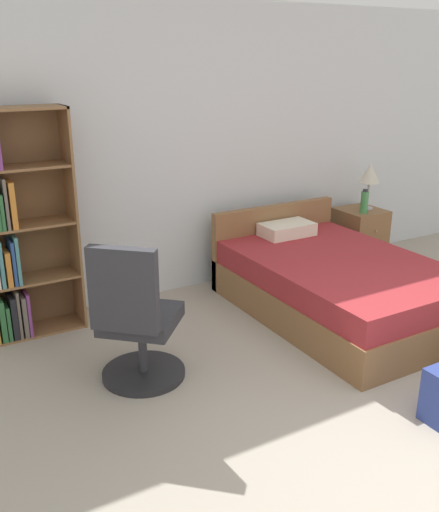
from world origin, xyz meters
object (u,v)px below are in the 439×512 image
object	(u,v)px
table_lamp	(370,174)
bed	(335,284)
bookshelf	(9,234)
office_chair	(136,324)
water_bottle	(364,202)
nightstand	(359,236)

from	to	relation	value
table_lamp	bed	bearing A→B (deg)	-143.56
bookshelf	office_chair	bearing A→B (deg)	-64.51
table_lamp	bookshelf	bearing A→B (deg)	178.71
water_bottle	office_chair	bearing A→B (deg)	-161.55
nightstand	table_lamp	world-z (taller)	table_lamp
office_chair	nightstand	bearing A→B (deg)	19.95
office_chair	nightstand	xyz separation A→B (m)	(2.99, 1.09, -0.15)
bookshelf	water_bottle	distance (m)	3.47
office_chair	bookshelf	bearing A→B (deg)	115.49
office_chair	nightstand	size ratio (longest dim) A/B	1.75
bed	nightstand	size ratio (longest dim) A/B	3.47
nightstand	water_bottle	size ratio (longest dim) A/B	2.37
nightstand	table_lamp	xyz separation A→B (m)	(0.06, -0.01, 0.67)
table_lamp	water_bottle	size ratio (longest dim) A/B	1.94
bookshelf	office_chair	distance (m)	1.34
bed	water_bottle	xyz separation A→B (m)	(0.99, 0.73, 0.45)
office_chair	water_bottle	bearing A→B (deg)	18.45
bed	office_chair	distance (m)	1.95
bookshelf	table_lamp	distance (m)	3.61
nightstand	bed	bearing A→B (deg)	-141.53
water_bottle	table_lamp	bearing A→B (deg)	35.31
bed	office_chair	size ratio (longest dim) A/B	1.98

